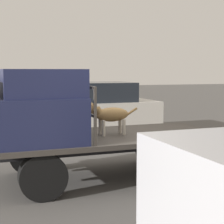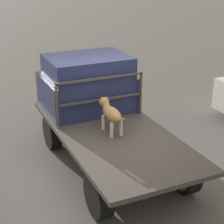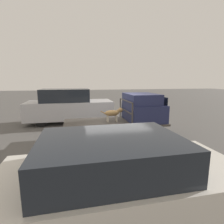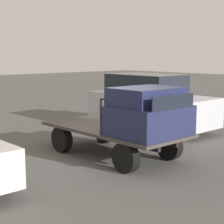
{
  "view_description": "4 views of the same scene",
  "coord_description": "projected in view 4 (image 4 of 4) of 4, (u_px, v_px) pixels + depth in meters",
  "views": [
    {
      "loc": [
        2.2,
        6.23,
        1.92
      ],
      "look_at": [
        -0.09,
        0.03,
        1.19
      ],
      "focal_mm": 60.0,
      "sensor_mm": 36.0,
      "label": 1
    },
    {
      "loc": [
        -5.84,
        2.64,
        3.75
      ],
      "look_at": [
        -0.09,
        0.03,
        1.19
      ],
      "focal_mm": 60.0,
      "sensor_mm": 36.0,
      "label": 2
    },
    {
      "loc": [
        -1.61,
        -7.03,
        2.51
      ],
      "look_at": [
        -0.09,
        0.03,
        1.19
      ],
      "focal_mm": 28.0,
      "sensor_mm": 36.0,
      "label": 3
    },
    {
      "loc": [
        7.31,
        -6.75,
        2.74
      ],
      "look_at": [
        -0.09,
        0.03,
        1.19
      ],
      "focal_mm": 60.0,
      "sensor_mm": 36.0,
      "label": 4
    }
  ],
  "objects": [
    {
      "name": "ground_plane",
      "position": [
        113.0,
        155.0,
        10.25
      ],
      "size": [
        80.0,
        80.0,
        0.0
      ],
      "primitive_type": "plane",
      "color": "#514F4C"
    },
    {
      "name": "flatbed_truck",
      "position": [
        113.0,
        135.0,
        10.16
      ],
      "size": [
        4.17,
        1.93,
        0.78
      ],
      "color": "black",
      "rests_on": "ground"
    },
    {
      "name": "truck_cab",
      "position": [
        149.0,
        113.0,
        9.12
      ],
      "size": [
        1.47,
        1.81,
        1.17
      ],
      "color": "#1E2347",
      "rests_on": "flatbed_truck"
    },
    {
      "name": "truck_headboard",
      "position": [
        127.0,
        108.0,
        9.68
      ],
      "size": [
        0.04,
        1.81,
        0.9
      ],
      "color": "#3D3833",
      "rests_on": "flatbed_truck"
    },
    {
      "name": "dog",
      "position": [
        114.0,
        114.0,
        10.11
      ],
      "size": [
        0.99,
        0.25,
        0.61
      ],
      "rotation": [
        0.0,
        0.0,
        0.33
      ],
      "color": "beige",
      "rests_on": "flatbed_truck"
    },
    {
      "name": "parked_pickup_far",
      "position": [
        149.0,
        102.0,
        13.95
      ],
      "size": [
        4.99,
        1.92,
        2.02
      ],
      "rotation": [
        0.0,
        0.0,
        -0.09
      ],
      "color": "black",
      "rests_on": "ground"
    }
  ]
}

